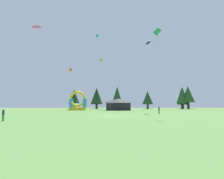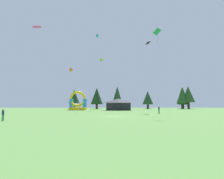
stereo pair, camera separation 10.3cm
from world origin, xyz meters
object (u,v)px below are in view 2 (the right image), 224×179
Objects in this scene: person_midfield at (3,114)px; inflatable_yellow_castle at (78,103)px; kite_white_diamond at (149,49)px; kite_green_diamond at (158,33)px; kite_pink_parafoil at (37,27)px; kite_orange_delta at (72,70)px; kite_cyan_box at (97,36)px; person_far_side at (159,109)px; festival_tent at (118,104)px; kite_black_parafoil at (148,43)px; kite_lime_delta at (102,60)px.

inflatable_yellow_castle is (3.39, 37.37, 1.38)m from person_midfield.
kite_white_diamond reaches higher than person_midfield.
kite_pink_parafoil is (-33.02, 25.48, 12.35)m from kite_green_diamond.
person_midfield is at bearing -160.84° from kite_green_diamond.
kite_orange_delta is 18.07m from kite_pink_parafoil.
kite_orange_delta reaches higher than inflatable_yellow_castle.
kite_green_diamond is at bearing -57.93° from kite_cyan_box.
kite_green_diamond is at bearing 47.15° from person_far_side.
kite_pink_parafoil is at bearing 164.98° from kite_cyan_box.
kite_pink_parafoil is 37.60m from festival_tent.
kite_pink_parafoil is at bearing 164.40° from kite_black_parafoil.
kite_black_parafoil is 2.98× the size of inflatable_yellow_castle.
kite_pink_parafoil reaches higher than kite_lime_delta.
kite_lime_delta reaches higher than person_midfield.
festival_tent is at bearing 45.97° from kite_cyan_box.
kite_green_diamond is at bearing -40.72° from person_midfield.
kite_white_diamond is 0.64× the size of kite_pink_parafoil.
kite_lime_delta is at bearing -12.33° from kite_orange_delta.
person_midfield is 0.21× the size of festival_tent.
kite_green_diamond is 2.46× the size of inflatable_yellow_castle.
inflatable_yellow_castle is (-21.58, 13.67, -16.81)m from kite_black_parafoil.
kite_white_diamond is at bearing -15.21° from kite_pink_parafoil.
kite_pink_parafoil is 29.05m from inflatable_yellow_castle.
kite_orange_delta is 34.91m from person_far_side.
festival_tent is (-5.79, 26.93, -13.53)m from kite_green_diamond.
person_far_side is 31.05m from inflatable_yellow_castle.
kite_cyan_box is at bearing -43.95° from kite_orange_delta.
kite_cyan_box is at bearing 9.56° from person_midfield.
kite_pink_parafoil is 1.45× the size of kite_black_parafoil.
person_far_side is (14.62, -12.75, -21.56)m from kite_cyan_box.
kite_black_parafoil is 21.97m from festival_tent.
person_midfield is 38.95m from festival_tent.
kite_lime_delta is 17.20m from inflatable_yellow_castle.
kite_white_diamond reaches higher than inflatable_yellow_castle.
person_far_side is at bearing 73.77° from kite_green_diamond.
kite_pink_parafoil is at bearing 142.35° from kite_green_diamond.
festival_tent is (6.73, 6.96, -20.65)m from kite_cyan_box.
person_midfield is (-25.22, -23.89, -16.55)m from kite_white_diamond.
person_far_side is at bearing -27.45° from kite_pink_parafoil.
kite_cyan_box is at bearing -101.96° from kite_lime_delta.
kite_lime_delta is (21.91, 1.17, -10.77)m from kite_pink_parafoil.
kite_black_parafoil is (23.85, -13.29, 5.13)m from kite_orange_delta.
kite_black_parafoil is 30.58m from inflatable_yellow_castle.
kite_cyan_box is 1.18× the size of kite_black_parafoil.
festival_tent is at bearing 125.92° from kite_white_diamond.
kite_orange_delta is 9.00× the size of person_midfield.
festival_tent is (27.23, 1.46, -25.88)m from kite_pink_parafoil.
kite_white_diamond reaches higher than kite_green_diamond.
festival_tent is at bearing -10.03° from inflatable_yellow_castle.
person_far_side is (0.14, -8.48, -18.14)m from kite_black_parafoil.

